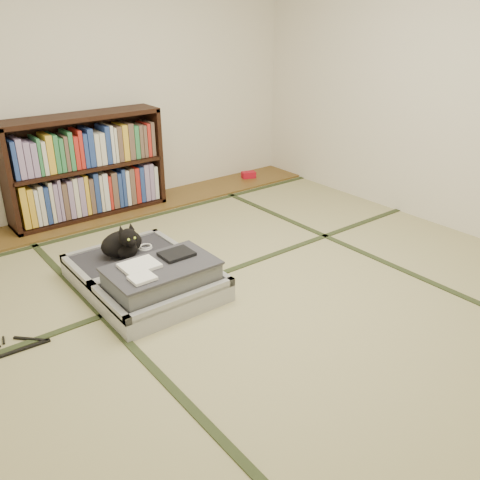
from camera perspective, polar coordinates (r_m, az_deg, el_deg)
floor at (r=3.46m, az=2.92°, el=-5.88°), size 4.50×4.50×0.00m
wood_strip at (r=4.99m, az=-12.19°, el=3.53°), size 4.00×0.50×0.02m
red_item at (r=5.75m, az=0.97°, el=7.34°), size 0.17×0.14×0.07m
room_shell at (r=3.00m, az=3.54°, el=18.98°), size 4.50×4.50×4.50m
tatami_borders at (r=3.80m, az=-1.93°, el=-2.86°), size 4.00×4.50×0.01m
bookcase at (r=4.78m, az=-16.90°, el=7.70°), size 1.40×0.32×0.92m
suitcase at (r=3.48m, az=-10.37°, el=-4.06°), size 0.78×1.03×0.31m
cat at (r=3.65m, az=-12.96°, el=-0.39°), size 0.34×0.35×0.28m
cable_coil at (r=3.78m, az=-10.59°, el=-0.80°), size 0.11×0.11×0.03m
hanger at (r=3.18m, az=-24.48°, el=-11.17°), size 0.44×0.21×0.01m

